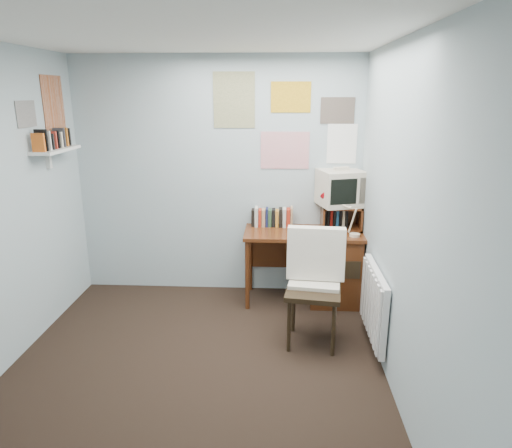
{
  "coord_description": "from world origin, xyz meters",
  "views": [
    {
      "loc": [
        0.65,
        -2.99,
        2.13
      ],
      "look_at": [
        0.44,
        0.94,
        0.99
      ],
      "focal_mm": 32.0,
      "sensor_mm": 36.0,
      "label": 1
    }
  ],
  "objects_px": {
    "radiator": "(374,303)",
    "desk_lamp": "(356,218)",
    "desk_chair": "(313,291)",
    "wall_shelf": "(56,150)",
    "crt_tv": "(341,186)",
    "desk": "(329,264)",
    "tv_riser": "(341,217)"
  },
  "relations": [
    {
      "from": "radiator",
      "to": "desk_lamp",
      "type": "bearing_deg",
      "value": 94.58
    },
    {
      "from": "desk_chair",
      "to": "wall_shelf",
      "type": "xyz_separation_m",
      "value": [
        -2.35,
        0.49,
        1.13
      ]
    },
    {
      "from": "desk_lamp",
      "to": "wall_shelf",
      "type": "xyz_separation_m",
      "value": [
        -2.8,
        -0.24,
        0.68
      ]
    },
    {
      "from": "crt_tv",
      "to": "radiator",
      "type": "height_order",
      "value": "crt_tv"
    },
    {
      "from": "desk_chair",
      "to": "radiator",
      "type": "height_order",
      "value": "desk_chair"
    },
    {
      "from": "desk",
      "to": "radiator",
      "type": "height_order",
      "value": "desk"
    },
    {
      "from": "tv_riser",
      "to": "radiator",
      "type": "distance_m",
      "value": 1.15
    },
    {
      "from": "desk_chair",
      "to": "desk_lamp",
      "type": "relative_size",
      "value": 2.66
    },
    {
      "from": "radiator",
      "to": "wall_shelf",
      "type": "xyz_separation_m",
      "value": [
        -2.86,
        0.55,
        1.2
      ]
    },
    {
      "from": "desk",
      "to": "desk_lamp",
      "type": "height_order",
      "value": "desk_lamp"
    },
    {
      "from": "desk_lamp",
      "to": "radiator",
      "type": "distance_m",
      "value": 0.95
    },
    {
      "from": "crt_tv",
      "to": "wall_shelf",
      "type": "xyz_separation_m",
      "value": [
        -2.67,
        -0.51,
        0.41
      ]
    },
    {
      "from": "radiator",
      "to": "tv_riser",
      "type": "bearing_deg",
      "value": 99.28
    },
    {
      "from": "desk_chair",
      "to": "crt_tv",
      "type": "distance_m",
      "value": 1.27
    },
    {
      "from": "desk",
      "to": "tv_riser",
      "type": "relative_size",
      "value": 3.0
    },
    {
      "from": "tv_riser",
      "to": "desk",
      "type": "bearing_deg",
      "value": -137.04
    },
    {
      "from": "desk",
      "to": "wall_shelf",
      "type": "distance_m",
      "value": 2.87
    },
    {
      "from": "wall_shelf",
      "to": "desk_chair",
      "type": "bearing_deg",
      "value": -11.74
    },
    {
      "from": "crt_tv",
      "to": "radiator",
      "type": "relative_size",
      "value": 0.52
    },
    {
      "from": "crt_tv",
      "to": "desk_lamp",
      "type": "bearing_deg",
      "value": -81.67
    },
    {
      "from": "desk",
      "to": "wall_shelf",
      "type": "height_order",
      "value": "wall_shelf"
    },
    {
      "from": "desk",
      "to": "wall_shelf",
      "type": "bearing_deg",
      "value": -171.6
    },
    {
      "from": "desk_chair",
      "to": "crt_tv",
      "type": "height_order",
      "value": "crt_tv"
    },
    {
      "from": "desk_chair",
      "to": "wall_shelf",
      "type": "distance_m",
      "value": 2.66
    },
    {
      "from": "tv_riser",
      "to": "crt_tv",
      "type": "distance_m",
      "value": 0.32
    },
    {
      "from": "desk_lamp",
      "to": "radiator",
      "type": "relative_size",
      "value": 0.46
    },
    {
      "from": "desk_lamp",
      "to": "wall_shelf",
      "type": "bearing_deg",
      "value": -170.57
    },
    {
      "from": "tv_riser",
      "to": "crt_tv",
      "type": "height_order",
      "value": "crt_tv"
    },
    {
      "from": "desk",
      "to": "tv_riser",
      "type": "distance_m",
      "value": 0.51
    },
    {
      "from": "desk",
      "to": "desk_lamp",
      "type": "distance_m",
      "value": 0.6
    },
    {
      "from": "tv_riser",
      "to": "crt_tv",
      "type": "relative_size",
      "value": 0.96
    },
    {
      "from": "desk_chair",
      "to": "tv_riser",
      "type": "height_order",
      "value": "tv_riser"
    }
  ]
}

